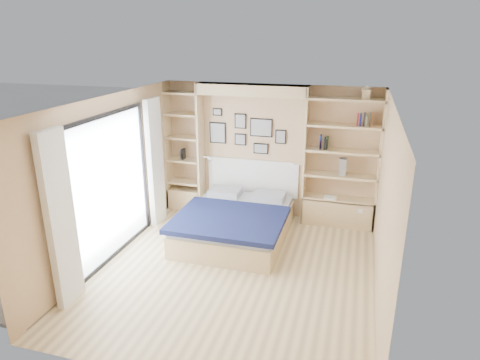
# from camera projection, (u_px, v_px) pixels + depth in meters

# --- Properties ---
(ground) EXTENTS (4.50, 4.50, 0.00)m
(ground) POSITION_uv_depth(u_px,v_px,m) (235.00, 270.00, 6.38)
(ground) COLOR beige
(ground) RESTS_ON ground
(room_shell) EXTENTS (4.50, 4.50, 4.50)m
(room_shell) POSITION_uv_depth(u_px,v_px,m) (239.00, 170.00, 7.51)
(room_shell) COLOR tan
(room_shell) RESTS_ON ground
(bed) EXTENTS (1.77, 2.28, 1.07)m
(bed) POSITION_uv_depth(u_px,v_px,m) (236.00, 222.00, 7.33)
(bed) COLOR beige
(bed) RESTS_ON ground
(photo_gallery) EXTENTS (1.48, 0.02, 0.82)m
(photo_gallery) POSITION_uv_depth(u_px,v_px,m) (245.00, 132.00, 8.00)
(photo_gallery) COLOR black
(photo_gallery) RESTS_ON ground
(reading_lamps) EXTENTS (1.92, 0.12, 0.15)m
(reading_lamps) POSITION_uv_depth(u_px,v_px,m) (250.00, 161.00, 7.92)
(reading_lamps) COLOR silver
(reading_lamps) RESTS_ON ground
(shelf_decor) EXTENTS (3.49, 0.23, 2.03)m
(shelf_decor) POSITION_uv_depth(u_px,v_px,m) (330.00, 134.00, 7.42)
(shelf_decor) COLOR #A51E1E
(shelf_decor) RESTS_ON ground
(deck) EXTENTS (3.20, 4.00, 0.05)m
(deck) POSITION_uv_depth(u_px,v_px,m) (34.00, 240.00, 7.31)
(deck) COLOR #6F6152
(deck) RESTS_ON ground
(deck_chair) EXTENTS (0.70, 0.89, 0.79)m
(deck_chair) POSITION_uv_depth(u_px,v_px,m) (51.00, 203.00, 7.88)
(deck_chair) COLOR tan
(deck_chair) RESTS_ON ground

